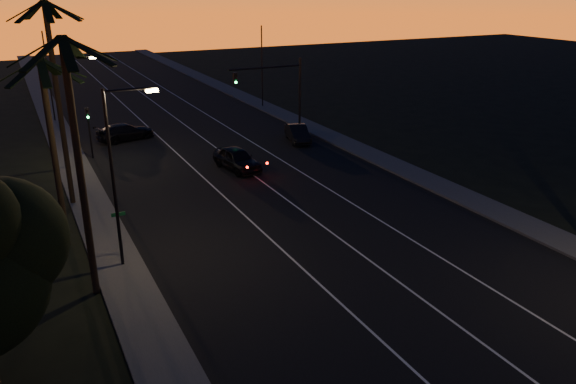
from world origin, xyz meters
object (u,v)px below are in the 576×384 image
signal_mast (277,84)px  cross_car (125,132)px  right_car (298,133)px  lead_car (237,159)px

signal_mast → cross_car: bearing=161.2°
signal_mast → right_car: signal_mast is taller
lead_car → cross_car: size_ratio=1.02×
signal_mast → lead_car: 11.44m
signal_mast → cross_car: signal_mast is taller
lead_car → cross_car: 13.76m
right_car → cross_car: bearing=151.7°
right_car → cross_car: 15.57m
signal_mast → right_car: 5.03m
lead_car → signal_mast: bearing=48.0°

